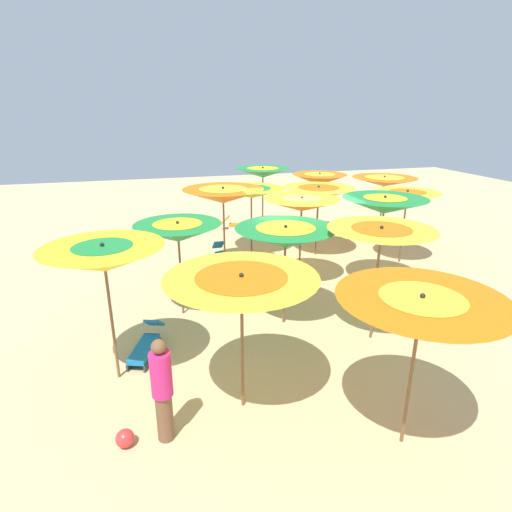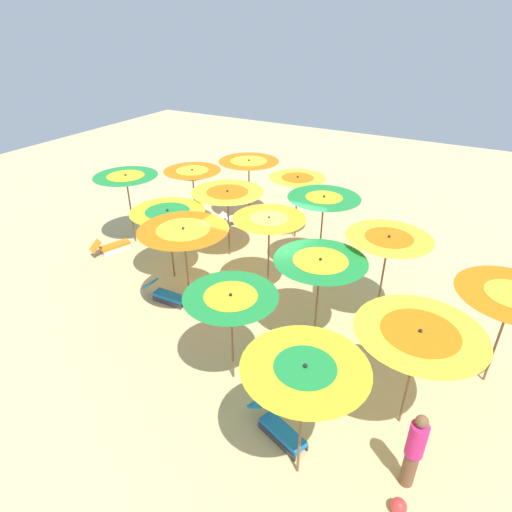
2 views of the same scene
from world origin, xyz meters
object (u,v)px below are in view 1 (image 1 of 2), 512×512
(lounger_0, at_px, (357,234))
(beach_umbrella_13, at_px, (251,193))
(beach_umbrella_8, at_px, (318,193))
(lounger_2, at_px, (146,346))
(beach_umbrella_0, at_px, (420,311))
(lounger_3, at_px, (222,256))
(beach_umbrella_9, at_px, (319,179))
(beach_umbrella_11, at_px, (178,232))
(lounger_1, at_px, (239,225))
(beach_umbrella_5, at_px, (241,286))
(beach_umbrella_4, at_px, (384,182))
(beach_umbrella_10, at_px, (104,259))
(beach_umbrella_2, at_px, (384,206))
(beach_umbrella_3, at_px, (407,197))
(beach_umbrella_14, at_px, (263,173))
(beach_umbrella_1, at_px, (381,236))
(beach_umbrella_7, at_px, (302,205))
(beach_ball, at_px, (125,438))
(beach_umbrella_6, at_px, (285,237))
(beachgoer_0, at_px, (162,389))
(beach_umbrella_12, at_px, (223,196))

(lounger_0, bearing_deg, beach_umbrella_13, -144.63)
(beach_umbrella_8, distance_m, lounger_2, 7.46)
(beach_umbrella_0, distance_m, lounger_3, 8.33)
(beach_umbrella_9, xyz_separation_m, beach_umbrella_11, (-5.08, 5.59, -0.14))
(beach_umbrella_8, bearing_deg, beach_umbrella_9, -24.52)
(lounger_1, bearing_deg, beach_umbrella_5, -83.34)
(beach_umbrella_5, bearing_deg, beach_umbrella_4, -43.05)
(beach_umbrella_10, distance_m, lounger_1, 10.02)
(beach_umbrella_2, bearing_deg, beach_umbrella_5, 128.14)
(beach_umbrella_3, distance_m, beach_umbrella_14, 5.69)
(beach_umbrella_8, bearing_deg, beach_umbrella_3, -120.82)
(beach_umbrella_3, height_order, lounger_2, beach_umbrella_3)
(beach_umbrella_1, bearing_deg, beach_umbrella_7, 8.57)
(beach_umbrella_0, bearing_deg, lounger_3, 7.57)
(lounger_2, distance_m, beach_ball, 2.36)
(beach_umbrella_6, bearing_deg, beach_umbrella_9, -29.46)
(lounger_1, relative_size, lounger_3, 0.98)
(beach_umbrella_2, relative_size, lounger_2, 1.79)
(beach_umbrella_5, distance_m, lounger_2, 3.09)
(beach_umbrella_14, bearing_deg, beach_umbrella_2, -168.59)
(beach_umbrella_3, xyz_separation_m, beach_umbrella_5, (-5.21, 6.35, 0.05))
(beach_umbrella_4, distance_m, lounger_3, 6.37)
(beach_umbrella_9, bearing_deg, beachgoer_0, 145.16)
(beach_umbrella_10, distance_m, beach_umbrella_14, 10.12)
(beach_umbrella_3, bearing_deg, beach_umbrella_8, 59.18)
(beach_umbrella_14, bearing_deg, beach_umbrella_6, 167.15)
(beach_umbrella_6, xyz_separation_m, lounger_2, (-0.53, 3.02, -1.81))
(beach_umbrella_0, relative_size, beach_umbrella_13, 1.05)
(beach_umbrella_10, bearing_deg, beach_umbrella_6, -72.02)
(beach_umbrella_3, relative_size, beach_umbrella_6, 1.01)
(beach_umbrella_6, bearing_deg, beach_umbrella_8, -31.74)
(lounger_0, xyz_separation_m, lounger_2, (-5.83, 7.74, -0.00))
(beach_umbrella_3, xyz_separation_m, beachgoer_0, (-5.60, 7.60, -1.20))
(beach_umbrella_5, bearing_deg, beach_umbrella_11, 9.56)
(beach_umbrella_6, xyz_separation_m, beach_umbrella_10, (-1.14, 3.51, 0.26))
(beach_umbrella_5, xyz_separation_m, beach_umbrella_12, (5.79, -0.88, 0.18))
(beach_umbrella_6, relative_size, lounger_0, 1.85)
(beach_umbrella_5, height_order, lounger_0, beach_umbrella_5)
(lounger_2, distance_m, lounger_3, 5.32)
(beach_umbrella_3, relative_size, beachgoer_0, 1.40)
(lounger_1, bearing_deg, beach_umbrella_10, -96.40)
(lounger_1, relative_size, beach_ball, 5.14)
(beach_umbrella_0, xyz_separation_m, beach_umbrella_7, (5.72, -0.61, 0.13))
(beach_umbrella_5, height_order, beach_umbrella_11, beach_umbrella_5)
(lounger_0, bearing_deg, beach_umbrella_2, -83.14)
(beach_umbrella_6, xyz_separation_m, beach_umbrella_8, (4.10, -2.54, 0.04))
(lounger_0, relative_size, beach_ball, 4.66)
(beach_umbrella_3, relative_size, beach_ball, 8.65)
(beach_umbrella_2, bearing_deg, beach_umbrella_10, 109.06)
(beach_umbrella_7, bearing_deg, lounger_0, -46.65)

